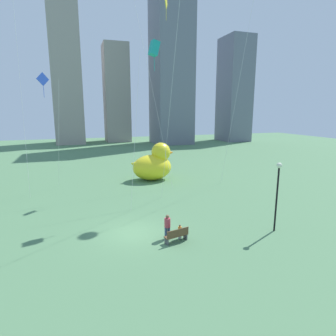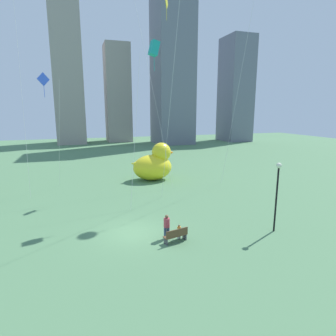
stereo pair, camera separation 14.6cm
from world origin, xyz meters
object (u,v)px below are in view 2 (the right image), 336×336
object	(u,v)px
giant_inflatable_duck	(154,164)
person_child	(179,231)
kite_yellow	(165,15)
park_bench	(176,235)
kite_blue	(45,85)
lamppost	(277,186)
person_adult	(167,225)
kite_teal	(154,49)

from	to	relation	value
giant_inflatable_duck	person_child	bearing A→B (deg)	-99.75
giant_inflatable_duck	kite_yellow	distance (m)	15.94
park_bench	kite_blue	size ratio (longest dim) A/B	0.14
lamppost	kite_yellow	distance (m)	21.40
giant_inflatable_duck	kite_blue	xyz separation A→B (m)	(-11.09, -0.83, 8.65)
giant_inflatable_duck	lamppost	bearing A→B (deg)	-76.94
park_bench	person_adult	world-z (taller)	person_adult
person_adult	kite_yellow	world-z (taller)	kite_yellow
kite_yellow	kite_teal	bearing A→B (deg)	-113.75
person_adult	kite_teal	size ratio (longest dim) A/B	0.12
giant_inflatable_duck	kite_blue	size ratio (longest dim) A/B	0.46
lamppost	kite_yellow	size ratio (longest dim) A/B	0.24
person_adult	giant_inflatable_duck	world-z (taller)	giant_inflatable_duck
giant_inflatable_duck	kite_yellow	bearing A→B (deg)	-47.87
park_bench	kite_teal	xyz separation A→B (m)	(0.71, 7.27, 12.26)
lamppost	giant_inflatable_duck	bearing A→B (deg)	103.06
lamppost	kite_yellow	xyz separation A→B (m)	(-2.82, 15.45, 14.54)
person_adult	kite_blue	world-z (taller)	kite_blue
person_child	kite_yellow	size ratio (longest dim) A/B	0.05
kite_blue	person_adult	bearing A→B (deg)	-62.19
person_child	lamppost	world-z (taller)	lamppost
person_adult	giant_inflatable_duck	size ratio (longest dim) A/B	0.30
person_child	lamppost	distance (m)	7.13
kite_blue	person_child	bearing A→B (deg)	-60.48
person_child	kite_blue	size ratio (longest dim) A/B	0.08
person_child	lamppost	bearing A→B (deg)	-8.06
giant_inflatable_duck	person_adult	bearing A→B (deg)	-102.57
person_child	kite_yellow	xyz separation A→B (m)	(3.72, 14.52, 17.21)
kite_yellow	park_bench	bearing A→B (deg)	-105.27
kite_yellow	lamppost	bearing A→B (deg)	-79.66
kite_yellow	kite_teal	xyz separation A→B (m)	(-3.37, -7.65, -5.00)
person_adult	giant_inflatable_duck	bearing A→B (deg)	77.43
person_child	kite_teal	world-z (taller)	kite_teal
park_bench	person_child	distance (m)	0.53
kite_blue	park_bench	bearing A→B (deg)	-62.15
park_bench	lamppost	xyz separation A→B (m)	(6.89, -0.53, 2.73)
lamppost	park_bench	bearing A→B (deg)	175.61
park_bench	lamppost	world-z (taller)	lamppost
park_bench	kite_yellow	distance (m)	23.18
kite_blue	kite_teal	bearing A→B (deg)	-42.26
person_child	kite_blue	world-z (taller)	kite_blue
person_adult	park_bench	bearing A→B (deg)	-61.33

